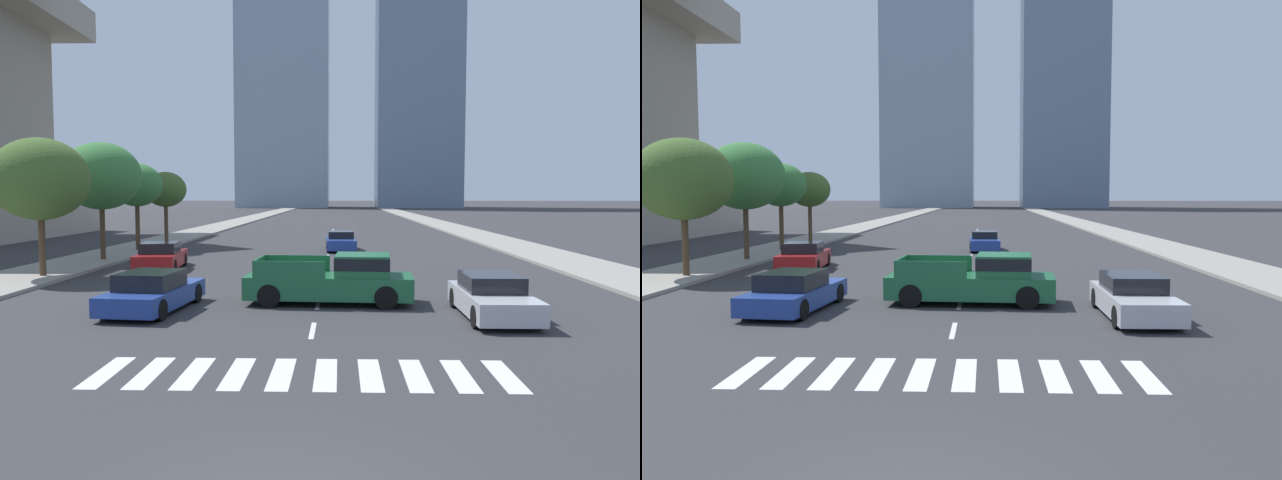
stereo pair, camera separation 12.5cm
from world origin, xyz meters
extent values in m
cube|color=gray|center=(13.00, 30.00, 0.07)|extent=(4.00, 260.00, 0.15)
cube|color=gray|center=(-13.00, 30.00, 0.07)|extent=(4.00, 260.00, 0.15)
cube|color=silver|center=(-4.05, 5.51, 0.00)|extent=(0.45, 2.28, 0.01)
cube|color=silver|center=(-3.15, 5.51, 0.00)|extent=(0.45, 2.28, 0.01)
cube|color=silver|center=(-2.25, 5.51, 0.00)|extent=(0.45, 2.28, 0.01)
cube|color=silver|center=(-1.35, 5.51, 0.00)|extent=(0.45, 2.28, 0.01)
cube|color=silver|center=(-0.45, 5.51, 0.00)|extent=(0.45, 2.28, 0.01)
cube|color=silver|center=(0.45, 5.51, 0.00)|extent=(0.45, 2.28, 0.01)
cube|color=silver|center=(1.35, 5.51, 0.00)|extent=(0.45, 2.28, 0.01)
cube|color=silver|center=(2.25, 5.51, 0.00)|extent=(0.45, 2.28, 0.01)
cube|color=silver|center=(3.15, 5.51, 0.00)|extent=(0.45, 2.28, 0.01)
cube|color=silver|center=(4.05, 5.51, 0.00)|extent=(0.45, 2.28, 0.01)
cube|color=silver|center=(0.00, 9.51, 0.00)|extent=(0.14, 2.00, 0.01)
cube|color=silver|center=(0.00, 13.51, 0.00)|extent=(0.14, 2.00, 0.01)
cube|color=silver|center=(0.00, 17.51, 0.00)|extent=(0.14, 2.00, 0.01)
cube|color=silver|center=(0.00, 21.51, 0.00)|extent=(0.14, 2.00, 0.01)
cube|color=silver|center=(0.00, 25.51, 0.00)|extent=(0.14, 2.00, 0.01)
cube|color=silver|center=(0.00, 29.51, 0.00)|extent=(0.14, 2.00, 0.01)
cube|color=silver|center=(0.00, 33.51, 0.00)|extent=(0.14, 2.00, 0.01)
cube|color=silver|center=(0.00, 37.51, 0.00)|extent=(0.14, 2.00, 0.01)
cube|color=silver|center=(0.00, 41.51, 0.00)|extent=(0.14, 2.00, 0.01)
cube|color=silver|center=(0.00, 45.51, 0.00)|extent=(0.14, 2.00, 0.01)
cube|color=silver|center=(0.00, 49.51, 0.00)|extent=(0.14, 2.00, 0.01)
cube|color=silver|center=(0.00, 53.51, 0.00)|extent=(0.14, 2.00, 0.01)
cube|color=silver|center=(0.00, 57.51, 0.00)|extent=(0.14, 2.00, 0.01)
cube|color=#1E6038|center=(0.38, 13.65, 0.59)|extent=(5.65, 2.38, 0.75)
cube|color=#1E6038|center=(1.48, 13.58, 1.32)|extent=(1.88, 2.00, 0.70)
cube|color=black|center=(1.48, 13.58, 1.40)|extent=(1.90, 2.04, 0.39)
cube|color=#1E6038|center=(-0.78, 14.71, 1.25)|extent=(2.33, 0.22, 0.55)
cube|color=#1E6038|center=(-0.90, 12.73, 1.25)|extent=(2.33, 0.22, 0.55)
cube|color=#1E6038|center=(-2.00, 13.79, 1.25)|extent=(0.20, 1.98, 0.55)
cylinder|color=black|center=(2.31, 14.46, 0.38)|extent=(0.77, 0.30, 0.76)
cylinder|color=black|center=(2.20, 12.61, 0.38)|extent=(0.77, 0.30, 0.76)
cylinder|color=black|center=(-1.45, 14.68, 0.38)|extent=(0.77, 0.30, 0.76)
cylinder|color=black|center=(-1.56, 12.83, 0.38)|extent=(0.77, 0.30, 0.76)
cube|color=navy|center=(0.78, 33.30, 0.48)|extent=(2.02, 4.68, 0.64)
cube|color=black|center=(0.77, 33.53, 1.03)|extent=(1.71, 2.13, 0.47)
cylinder|color=black|center=(1.67, 31.76, 0.32)|extent=(0.24, 0.65, 0.64)
cylinder|color=black|center=(0.00, 31.70, 0.32)|extent=(0.24, 0.65, 0.64)
cylinder|color=black|center=(1.56, 34.90, 0.32)|extent=(0.24, 0.65, 0.64)
cylinder|color=black|center=(-0.12, 34.84, 0.32)|extent=(0.24, 0.65, 0.64)
cube|color=maroon|center=(-8.05, 22.83, 0.50)|extent=(2.34, 4.73, 0.68)
cube|color=black|center=(-8.02, 22.61, 1.09)|extent=(1.86, 2.21, 0.51)
cylinder|color=black|center=(-9.06, 24.29, 0.32)|extent=(0.28, 0.66, 0.64)
cylinder|color=black|center=(-7.35, 24.46, 0.32)|extent=(0.28, 0.66, 0.64)
cylinder|color=black|center=(-8.74, 21.20, 0.32)|extent=(0.28, 0.66, 0.64)
cylinder|color=black|center=(-7.04, 21.37, 0.32)|extent=(0.28, 0.66, 0.64)
cube|color=#B7BABF|center=(5.27, 11.46, 0.47)|extent=(1.85, 4.60, 0.63)
cube|color=black|center=(5.27, 11.69, 1.03)|extent=(1.61, 2.08, 0.48)
cylinder|color=black|center=(6.10, 9.91, 0.32)|extent=(0.22, 0.64, 0.64)
cylinder|color=black|center=(4.46, 9.90, 0.32)|extent=(0.22, 0.64, 0.64)
cylinder|color=black|center=(6.09, 13.03, 0.32)|extent=(0.22, 0.64, 0.64)
cylinder|color=black|center=(4.44, 13.02, 0.32)|extent=(0.22, 0.64, 0.64)
cube|color=navy|center=(-5.15, 12.24, 0.45)|extent=(2.33, 4.71, 0.58)
cube|color=black|center=(-5.18, 12.02, 1.00)|extent=(1.85, 2.20, 0.52)
cylinder|color=black|center=(-5.84, 13.87, 0.32)|extent=(0.28, 0.66, 0.64)
cylinder|color=black|center=(-4.15, 13.69, 0.32)|extent=(0.28, 0.66, 0.64)
cylinder|color=black|center=(-6.16, 10.79, 0.32)|extent=(0.28, 0.66, 0.64)
cylinder|color=black|center=(-4.47, 10.62, 0.32)|extent=(0.28, 0.66, 0.64)
cylinder|color=#4C3823|center=(-12.20, 19.30, 1.40)|extent=(0.28, 0.28, 2.51)
ellipsoid|color=#426028|center=(-12.20, 19.30, 4.33)|extent=(4.17, 4.17, 3.55)
cylinder|color=#4C3823|center=(-12.20, 26.06, 1.55)|extent=(0.28, 0.28, 2.81)
ellipsoid|color=#387538|center=(-12.20, 26.06, 4.67)|extent=(4.28, 4.28, 3.64)
cylinder|color=#4C3823|center=(-12.20, 31.82, 1.57)|extent=(0.28, 0.28, 2.85)
ellipsoid|color=#387538|center=(-12.20, 31.82, 4.29)|extent=(3.23, 3.23, 2.75)
cylinder|color=#4C3823|center=(-12.20, 38.20, 1.50)|extent=(0.28, 0.28, 2.69)
ellipsoid|color=#426028|center=(-12.20, 38.20, 4.06)|extent=(3.05, 3.05, 2.59)
cube|color=#8C9EB2|center=(-16.07, 177.35, 61.05)|extent=(26.60, 21.67, 122.10)
cube|color=slate|center=(23.35, 176.60, 60.32)|extent=(24.16, 22.45, 120.65)
camera|label=1|loc=(0.73, -6.61, 3.63)|focal=34.20mm
camera|label=2|loc=(0.86, -6.60, 3.63)|focal=34.20mm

